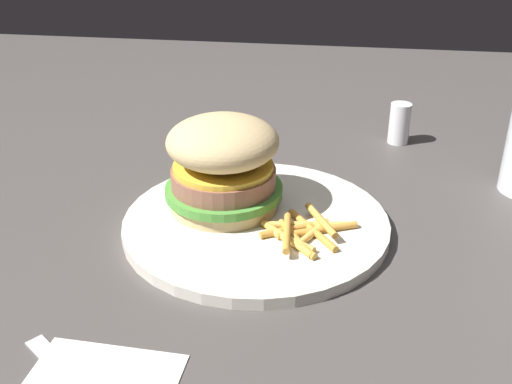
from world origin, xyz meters
The scene contains 5 objects.
ground_plane centered at (0.00, 0.00, 0.00)m, with size 1.60×1.60×0.00m, color #47423F.
plate centered at (0.02, 0.01, 0.01)m, with size 0.27×0.27×0.01m, color silver.
sandwich centered at (0.04, 0.04, 0.06)m, with size 0.12×0.12×0.10m.
fries_pile centered at (-0.01, -0.05, 0.02)m, with size 0.09×0.10×0.01m.
salt_shaker centered at (0.28, -0.15, 0.03)m, with size 0.03×0.03×0.06m, color white.
Camera 1 is at (-0.52, -0.08, 0.32)m, focal length 43.04 mm.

